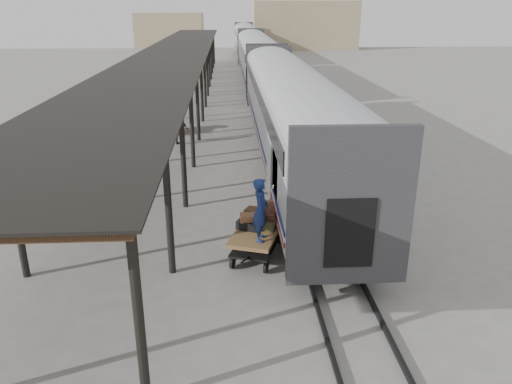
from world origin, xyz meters
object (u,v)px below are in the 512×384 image
(baggage_cart, at_px, (258,236))
(pedestrian, at_px, (179,129))
(porter, at_px, (261,210))
(luggage_tug, at_px, (170,123))

(baggage_cart, xyz_separation_m, pedestrian, (-3.53, 13.32, 0.21))
(porter, distance_m, pedestrian, 14.45)
(pedestrian, bearing_deg, luggage_tug, -64.17)
(pedestrian, bearing_deg, porter, 114.29)
(baggage_cart, distance_m, pedestrian, 13.78)
(luggage_tug, xyz_separation_m, pedestrian, (0.79, -2.76, 0.28))
(luggage_tug, xyz_separation_m, porter, (4.36, -16.73, 1.20))
(baggage_cart, distance_m, luggage_tug, 16.65)
(baggage_cart, distance_m, porter, 1.31)
(porter, bearing_deg, pedestrian, 21.08)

